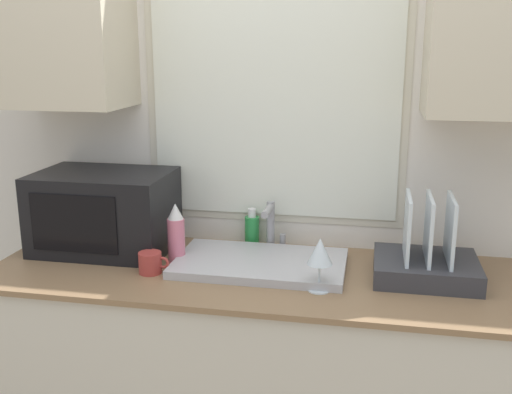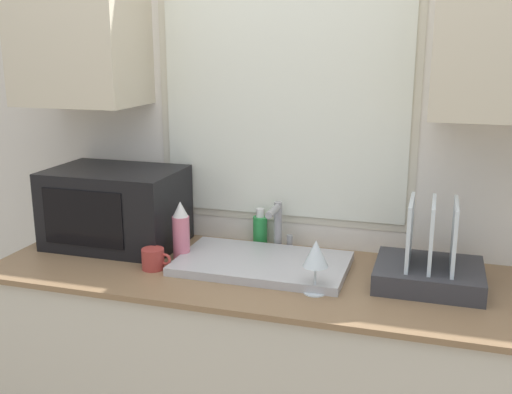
{
  "view_description": "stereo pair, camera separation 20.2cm",
  "coord_description": "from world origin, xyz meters",
  "views": [
    {
      "loc": [
        0.38,
        -1.63,
        1.68
      ],
      "look_at": [
        -0.0,
        0.29,
        1.18
      ],
      "focal_mm": 42.0,
      "sensor_mm": 36.0,
      "label": 1
    },
    {
      "loc": [
        0.57,
        -1.59,
        1.68
      ],
      "look_at": [
        -0.0,
        0.29,
        1.18
      ],
      "focal_mm": 42.0,
      "sensor_mm": 36.0,
      "label": 2
    }
  ],
  "objects": [
    {
      "name": "soap_bottle",
      "position": [
        -0.08,
        0.59,
        0.96
      ],
      "size": [
        0.06,
        0.06,
        0.15
      ],
      "color": "#268C3F",
      "rests_on": "countertop"
    },
    {
      "name": "mug_near_sink",
      "position": [
        -0.37,
        0.23,
        0.93
      ],
      "size": [
        0.11,
        0.08,
        0.08
      ],
      "color": "#A53833",
      "rests_on": "countertop"
    },
    {
      "name": "spray_bottle",
      "position": [
        -0.31,
        0.35,
        1.0
      ],
      "size": [
        0.06,
        0.06,
        0.22
      ],
      "color": "#D8728C",
      "rests_on": "countertop"
    },
    {
      "name": "sink_basin",
      "position": [
        -0.0,
        0.36,
        0.91
      ],
      "size": [
        0.61,
        0.37,
        0.03
      ],
      "color": "#B2B2B7",
      "rests_on": "countertop"
    },
    {
      "name": "faucet",
      "position": [
        0.0,
        0.55,
        1.01
      ],
      "size": [
        0.08,
        0.15,
        0.19
      ],
      "color": "#99999E",
      "rests_on": "countertop"
    },
    {
      "name": "dish_rack",
      "position": [
        0.58,
        0.37,
        0.96
      ],
      "size": [
        0.35,
        0.3,
        0.29
      ],
      "color": "#333338",
      "rests_on": "countertop"
    },
    {
      "name": "wall_back",
      "position": [
        0.0,
        0.63,
        1.4
      ],
      "size": [
        6.0,
        0.38,
        2.6
      ],
      "color": "silver",
      "rests_on": "ground_plane"
    },
    {
      "name": "microwave",
      "position": [
        -0.63,
        0.44,
        1.05
      ],
      "size": [
        0.51,
        0.36,
        0.31
      ],
      "color": "black",
      "rests_on": "countertop"
    },
    {
      "name": "wine_glass",
      "position": [
        0.23,
        0.19,
        1.03
      ],
      "size": [
        0.08,
        0.08,
        0.18
      ],
      "color": "silver",
      "rests_on": "countertop"
    },
    {
      "name": "countertop",
      "position": [
        0.0,
        0.32,
        0.45
      ],
      "size": [
        1.92,
        0.66,
        0.9
      ],
      "color": "beige",
      "rests_on": "ground_plane"
    }
  ]
}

